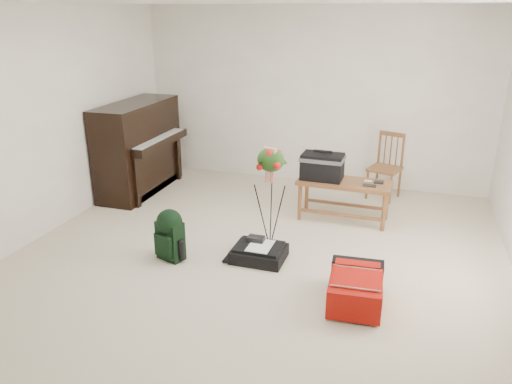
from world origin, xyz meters
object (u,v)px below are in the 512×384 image
(bench, at_px, (329,171))
(green_backpack, at_px, (170,232))
(dining_chair, at_px, (385,167))
(red_suitcase, at_px, (356,285))
(piano, at_px, (139,149))
(black_duffel, at_px, (259,252))
(flower_stand, at_px, (270,200))

(bench, distance_m, green_backpack, 2.09)
(dining_chair, relative_size, green_backpack, 1.63)
(dining_chair, relative_size, red_suitcase, 1.27)
(piano, xyz_separation_m, bench, (2.69, -0.20, 0.00))
(red_suitcase, bearing_deg, piano, 144.86)
(piano, relative_size, black_duffel, 2.81)
(bench, distance_m, red_suitcase, 1.92)
(piano, relative_size, bench, 1.34)
(flower_stand, bearing_deg, bench, 86.08)
(black_duffel, bearing_deg, flower_stand, 83.08)
(black_duffel, distance_m, flower_stand, 0.56)
(green_backpack, bearing_deg, dining_chair, 71.19)
(black_duffel, bearing_deg, dining_chair, 64.77)
(green_backpack, bearing_deg, flower_stand, 49.81)
(bench, xyz_separation_m, red_suitcase, (0.57, -1.78, -0.45))
(dining_chair, bearing_deg, black_duffel, -97.79)
(flower_stand, bearing_deg, green_backpack, -129.66)
(dining_chair, bearing_deg, flower_stand, -100.08)
(green_backpack, bearing_deg, bench, 68.13)
(red_suitcase, relative_size, green_backpack, 1.28)
(bench, relative_size, dining_chair, 1.26)
(bench, bearing_deg, black_duffel, -108.64)
(dining_chair, height_order, red_suitcase, dining_chair)
(green_backpack, bearing_deg, red_suitcase, 12.56)
(piano, height_order, flower_stand, piano)
(red_suitcase, xyz_separation_m, green_backpack, (-1.92, 0.21, 0.15))
(black_duffel, bearing_deg, bench, 70.18)
(dining_chair, height_order, flower_stand, flower_stand)
(green_backpack, bearing_deg, black_duffel, 35.62)
(piano, distance_m, green_backpack, 2.24)
(green_backpack, xyz_separation_m, flower_stand, (0.91, 0.54, 0.27))
(black_duffel, bearing_deg, green_backpack, -163.02)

